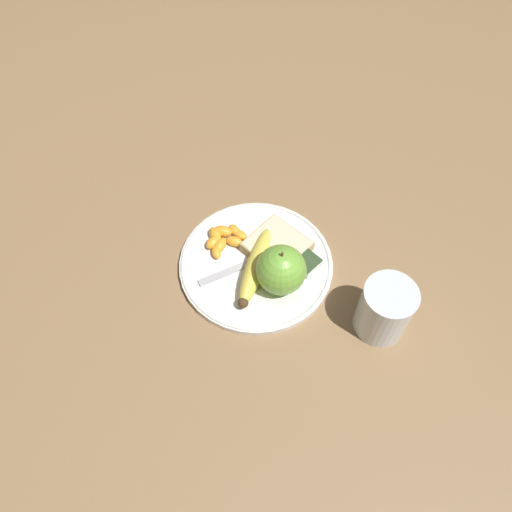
% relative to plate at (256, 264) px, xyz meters
% --- Properties ---
extents(ground_plane, '(3.00, 3.00, 0.00)m').
position_rel_plate_xyz_m(ground_plane, '(0.00, 0.00, -0.01)').
color(ground_plane, olive).
extents(plate, '(0.26, 0.26, 0.01)m').
position_rel_plate_xyz_m(plate, '(0.00, 0.00, 0.00)').
color(plate, white).
rests_on(plate, ground_plane).
extents(juice_glass, '(0.08, 0.08, 0.10)m').
position_rel_plate_xyz_m(juice_glass, '(0.22, 0.06, 0.04)').
color(juice_glass, silver).
rests_on(juice_glass, ground_plane).
extents(apple, '(0.08, 0.08, 0.09)m').
position_rel_plate_xyz_m(apple, '(0.06, -0.00, 0.05)').
color(apple, '#72B23D').
rests_on(apple, plate).
extents(banana, '(0.11, 0.16, 0.03)m').
position_rel_plate_xyz_m(banana, '(0.01, -0.01, 0.02)').
color(banana, '#E0CC4C').
rests_on(banana, plate).
extents(bread_slice, '(0.10, 0.09, 0.02)m').
position_rel_plate_xyz_m(bread_slice, '(0.01, 0.04, 0.02)').
color(bread_slice, tan).
rests_on(bread_slice, plate).
extents(fork, '(0.07, 0.17, 0.00)m').
position_rel_plate_xyz_m(fork, '(-0.00, -0.00, 0.01)').
color(fork, '#B2B2B7').
rests_on(fork, plate).
extents(jam_packet, '(0.05, 0.04, 0.02)m').
position_rel_plate_xyz_m(jam_packet, '(0.06, 0.05, 0.01)').
color(jam_packet, white).
rests_on(jam_packet, plate).
extents(orange_segment_0, '(0.03, 0.04, 0.02)m').
position_rel_plate_xyz_m(orange_segment_0, '(-0.07, -0.02, 0.01)').
color(orange_segment_0, '#F9A32D').
rests_on(orange_segment_0, plate).
extents(orange_segment_1, '(0.03, 0.02, 0.02)m').
position_rel_plate_xyz_m(orange_segment_1, '(-0.07, 0.02, 0.01)').
color(orange_segment_1, '#F9A32D').
rests_on(orange_segment_1, plate).
extents(orange_segment_2, '(0.03, 0.03, 0.02)m').
position_rel_plate_xyz_m(orange_segment_2, '(-0.03, 0.03, 0.01)').
color(orange_segment_2, '#F9A32D').
rests_on(orange_segment_2, plate).
extents(orange_segment_3, '(0.04, 0.03, 0.02)m').
position_rel_plate_xyz_m(orange_segment_3, '(-0.05, 0.00, 0.01)').
color(orange_segment_3, '#F9A32D').
rests_on(orange_segment_3, plate).
extents(orange_segment_4, '(0.02, 0.03, 0.02)m').
position_rel_plate_xyz_m(orange_segment_4, '(-0.08, -0.03, 0.01)').
color(orange_segment_4, '#F9A32D').
rests_on(orange_segment_4, plate).
extents(orange_segment_5, '(0.03, 0.03, 0.01)m').
position_rel_plate_xyz_m(orange_segment_5, '(-0.06, -0.04, 0.01)').
color(orange_segment_5, '#F9A32D').
rests_on(orange_segment_5, plate).
extents(orange_segment_6, '(0.04, 0.03, 0.02)m').
position_rel_plate_xyz_m(orange_segment_6, '(-0.09, -0.01, 0.01)').
color(orange_segment_6, '#F9A32D').
rests_on(orange_segment_6, plate).
extents(orange_segment_7, '(0.03, 0.02, 0.02)m').
position_rel_plate_xyz_m(orange_segment_7, '(-0.06, 0.02, 0.01)').
color(orange_segment_7, '#F9A32D').
rests_on(orange_segment_7, plate).
extents(orange_segment_8, '(0.04, 0.03, 0.02)m').
position_rel_plate_xyz_m(orange_segment_8, '(-0.08, 0.00, 0.01)').
color(orange_segment_8, '#F9A32D').
rests_on(orange_segment_8, plate).
extents(orange_segment_9, '(0.03, 0.02, 0.02)m').
position_rel_plate_xyz_m(orange_segment_9, '(-0.02, 0.03, 0.01)').
color(orange_segment_9, '#F9A32D').
rests_on(orange_segment_9, plate).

